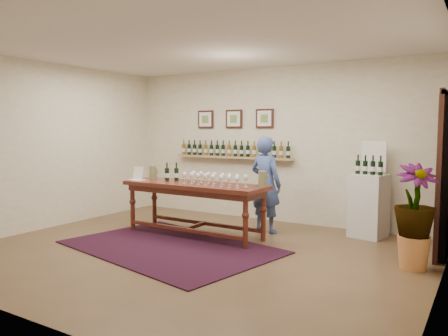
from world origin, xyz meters
The scene contains 14 objects.
ground centered at (0.00, 0.00, 0.00)m, with size 6.00×6.00×0.00m, color brown.
room_shell centered at (2.11, 1.86, 1.12)m, with size 6.00×6.00×6.00m.
rug centered at (-0.43, 0.03, 0.01)m, with size 2.94×1.96×0.02m, color #400B12.
tasting_table centered at (-0.53, 0.78, 0.71)m, with size 2.38×0.80×0.84m.
table_glasses centered at (-0.15, 0.75, 0.93)m, with size 1.32×0.31×0.18m, color silver, non-canonical shape.
table_bottles centered at (-1.02, 0.84, 1.00)m, with size 0.30×0.17×0.32m, color black, non-canonical shape.
pitcher_left centered at (-1.47, 0.89, 0.96)m, with size 0.15×0.15×0.23m, color olive, non-canonical shape.
pitcher_right centered at (0.58, 0.94, 0.96)m, with size 0.15×0.15×0.23m, color olive, non-canonical shape.
menu_card centered at (-1.58, 0.65, 0.95)m, with size 0.25×0.18×0.22m, color white.
display_pedestal centered at (1.83, 2.15, 0.49)m, with size 0.49×0.49×0.99m, color silver.
pedestal_bottles centered at (1.83, 2.09, 1.12)m, with size 0.28×0.07×0.28m, color black, non-canonical shape.
info_sign centered at (1.85, 2.30, 1.25)m, with size 0.39×0.02×0.54m, color white.
potted_plant centered at (2.67, 0.79, 0.64)m, with size 0.80×0.80×1.10m.
person centered at (0.31, 1.60, 0.79)m, with size 0.57×0.38×1.57m, color #3C528F.
Camera 1 is at (3.41, -4.77, 1.67)m, focal length 35.00 mm.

